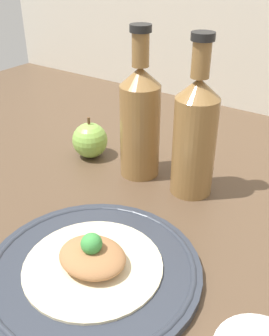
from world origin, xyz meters
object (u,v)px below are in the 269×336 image
at_px(plated_food, 93,259).
at_px(cider_bottle_left, 140,119).
at_px(plate, 93,269).
at_px(cider_bottle_right, 195,134).
at_px(apple, 90,140).

height_order(plated_food, cider_bottle_left, cider_bottle_left).
distance_m(plate, plated_food, 0.02).
height_order(plate, plated_food, plated_food).
bearing_deg(cider_bottle_left, cider_bottle_right, 0.00).
xyz_separation_m(cider_bottle_right, apple, (-0.23, -0.00, -0.07)).
bearing_deg(cider_bottle_right, apple, -179.44).
height_order(plate, cider_bottle_right, cider_bottle_right).
bearing_deg(apple, plate, -49.14).
xyz_separation_m(cider_bottle_left, apple, (-0.12, -0.00, -0.07)).
xyz_separation_m(cider_bottle_left, cider_bottle_right, (0.11, 0.00, 0.00)).
distance_m(plated_food, cider_bottle_right, 0.27).
distance_m(plate, cider_bottle_left, 0.29).
height_order(plated_food, apple, apple).
bearing_deg(plated_food, plate, 0.00).
relative_size(cider_bottle_left, apple, 3.18).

